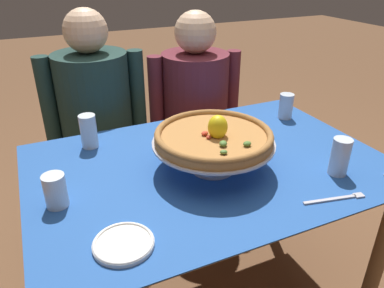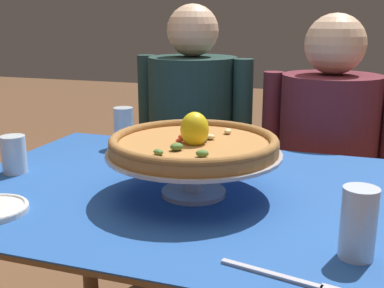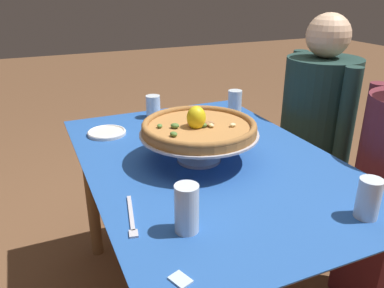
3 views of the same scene
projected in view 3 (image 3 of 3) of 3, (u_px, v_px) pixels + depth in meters
The scene contains 11 objects.
dining_table at pixel (209, 183), 1.51m from camera, with size 1.33×0.91×0.74m.
pizza_stand at pixel (199, 139), 1.43m from camera, with size 0.44×0.44×0.11m.
pizza at pixel (199, 126), 1.41m from camera, with size 0.42×0.42×0.10m.
water_glass_back_right at pixel (368, 201), 1.09m from camera, with size 0.07×0.07×0.12m.
water_glass_side_left at pixel (153, 108), 1.91m from camera, with size 0.07×0.07×0.11m.
water_glass_back_left at pixel (235, 106), 1.89m from camera, with size 0.07×0.07×0.14m.
water_glass_front_right at pixel (187, 211), 1.03m from camera, with size 0.07×0.07×0.14m.
side_plate at pixel (107, 132), 1.71m from camera, with size 0.17×0.17×0.02m.
dinner_fork at pixel (132, 218), 1.10m from camera, with size 0.21×0.06×0.01m.
sugar_packet at pixel (180, 280), 0.88m from camera, with size 0.05×0.04×0.01m, color silver.
diner_left at pixel (315, 136), 2.04m from camera, with size 0.52×0.41×1.23m.
Camera 3 is at (1.20, -0.59, 1.36)m, focal length 36.25 mm.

